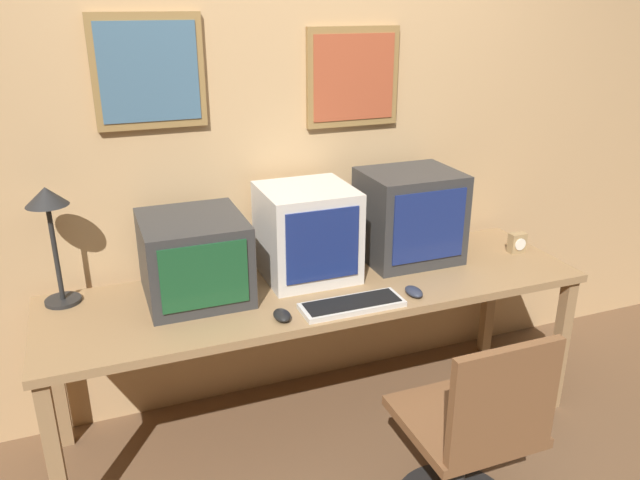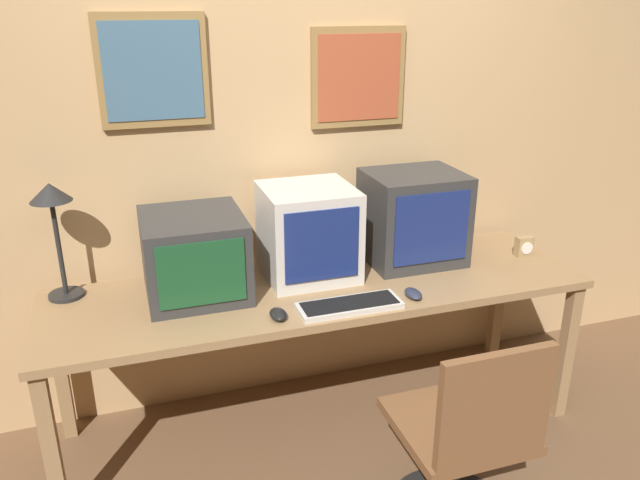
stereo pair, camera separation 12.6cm
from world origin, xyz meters
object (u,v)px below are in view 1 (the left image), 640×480
monitor_right (409,216)px  desk_clock (517,243)px  keyboard_main (352,305)px  mouse_far_corner (282,315)px  monitor_left (194,257)px  mouse_near_keyboard (414,292)px  office_chair (471,443)px  desk_lamp (49,215)px  monitor_center (307,232)px

monitor_right → desk_clock: size_ratio=4.44×
keyboard_main → mouse_far_corner: size_ratio=4.17×
monitor_left → mouse_near_keyboard: bearing=-21.3°
keyboard_main → office_chair: office_chair is taller
mouse_far_corner → office_chair: office_chair is taller
keyboard_main → desk_lamp: bearing=156.6°
desk_clock → office_chair: 1.15m
keyboard_main → desk_lamp: 1.25m
monitor_center → monitor_right: (0.52, 0.01, 0.01)m
mouse_near_keyboard → keyboard_main: bearing=-178.2°
monitor_center → mouse_far_corner: size_ratio=4.01×
monitor_right → mouse_near_keyboard: monitor_right is taller
keyboard_main → monitor_right: bearing=39.8°
monitor_center → monitor_right: 0.52m
mouse_far_corner → office_chair: size_ratio=0.12×
mouse_near_keyboard → monitor_center: bearing=133.7°
mouse_far_corner → mouse_near_keyboard: bearing=0.3°
monitor_right → monitor_center: bearing=-178.7°
monitor_center → office_chair: (0.32, -0.89, -0.57)m
office_chair → desk_lamp: bearing=143.8°
monitor_left → desk_clock: 1.58m
mouse_near_keyboard → mouse_far_corner: 0.59m
monitor_left → monitor_right: (1.03, 0.04, 0.04)m
mouse_near_keyboard → desk_clock: bearing=18.7°
desk_clock → office_chair: (-0.74, -0.77, -0.41)m
keyboard_main → desk_clock: (1.00, 0.25, 0.04)m
keyboard_main → monitor_left: bearing=148.8°
keyboard_main → desk_clock: size_ratio=4.32×
mouse_far_corner → desk_lamp: size_ratio=0.21×
office_chair → keyboard_main: bearing=116.5°
monitor_right → mouse_near_keyboard: bearing=-114.7°
monitor_left → keyboard_main: size_ratio=1.05×
monitor_center → desk_lamp: size_ratio=0.83×
desk_lamp → office_chair: 1.84m
monitor_center → desk_lamp: 1.06m
monitor_center → office_chair: 1.10m
monitor_left → mouse_far_corner: size_ratio=4.39×
monitor_right → office_chair: size_ratio=0.51×
desk_lamp → office_chair: size_ratio=0.58×
desk_clock → mouse_near_keyboard: bearing=-161.3°
office_chair → mouse_near_keyboard: bearing=86.6°
monitor_center → mouse_far_corner: 0.48m
monitor_right → desk_clock: 0.58m
monitor_left → office_chair: 1.31m
mouse_near_keyboard → office_chair: (-0.03, -0.53, -0.38)m
office_chair → mouse_far_corner: bearing=136.6°
monitor_center → office_chair: bearing=-70.5°
monitor_right → desk_lamp: size_ratio=0.88×
monitor_left → monitor_right: bearing=2.3°
monitor_right → desk_clock: (0.54, -0.13, -0.16)m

